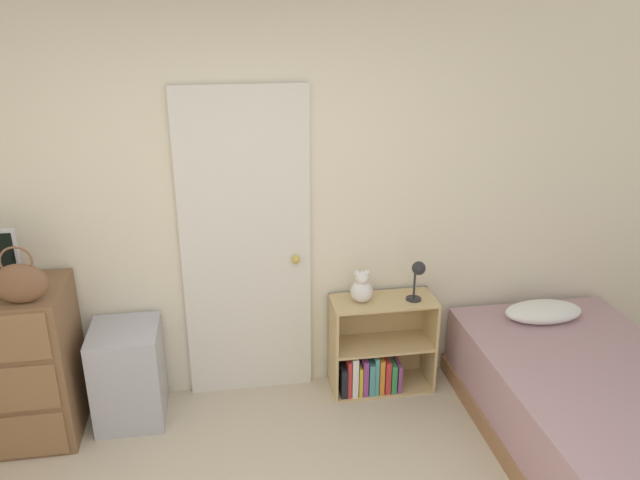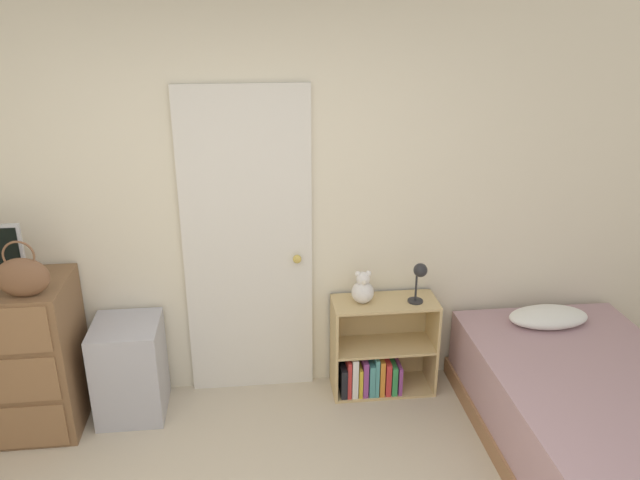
{
  "view_description": "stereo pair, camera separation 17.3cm",
  "coord_description": "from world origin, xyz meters",
  "px_view_note": "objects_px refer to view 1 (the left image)",
  "views": [
    {
      "loc": [
        -0.03,
        -1.58,
        2.51
      ],
      "look_at": [
        0.54,
        1.89,
        1.15
      ],
      "focal_mm": 35.0,
      "sensor_mm": 36.0,
      "label": 1
    },
    {
      "loc": [
        0.14,
        -1.6,
        2.51
      ],
      "look_at": [
        0.54,
        1.89,
        1.15
      ],
      "focal_mm": 35.0,
      "sensor_mm": 36.0,
      "label": 2
    }
  ],
  "objects_px": {
    "storage_bin": "(129,374)",
    "teddy_bear": "(362,288)",
    "handbag": "(20,283)",
    "desk_lamp": "(418,273)",
    "bookshelf": "(375,356)",
    "bed": "(594,411)"
  },
  "relations": [
    {
      "from": "desk_lamp",
      "to": "bed",
      "type": "distance_m",
      "value": 1.31
    },
    {
      "from": "teddy_bear",
      "to": "bed",
      "type": "xyz_separation_m",
      "value": [
        1.23,
        -0.81,
        -0.51
      ]
    },
    {
      "from": "handbag",
      "to": "desk_lamp",
      "type": "relative_size",
      "value": 1.2
    },
    {
      "from": "handbag",
      "to": "teddy_bear",
      "type": "height_order",
      "value": "handbag"
    },
    {
      "from": "handbag",
      "to": "storage_bin",
      "type": "height_order",
      "value": "handbag"
    },
    {
      "from": "storage_bin",
      "to": "bookshelf",
      "type": "xyz_separation_m",
      "value": [
        1.6,
        0.07,
        -0.07
      ]
    },
    {
      "from": "storage_bin",
      "to": "bookshelf",
      "type": "bearing_deg",
      "value": 2.34
    },
    {
      "from": "storage_bin",
      "to": "teddy_bear",
      "type": "relative_size",
      "value": 2.84
    },
    {
      "from": "storage_bin",
      "to": "bed",
      "type": "bearing_deg",
      "value": -15.3
    },
    {
      "from": "handbag",
      "to": "bookshelf",
      "type": "xyz_separation_m",
      "value": [
        2.06,
        0.3,
        -0.84
      ]
    },
    {
      "from": "bookshelf",
      "to": "desk_lamp",
      "type": "xyz_separation_m",
      "value": [
        0.26,
        -0.04,
        0.62
      ]
    },
    {
      "from": "storage_bin",
      "to": "bed",
      "type": "height_order",
      "value": "storage_bin"
    },
    {
      "from": "teddy_bear",
      "to": "desk_lamp",
      "type": "relative_size",
      "value": 0.81
    },
    {
      "from": "storage_bin",
      "to": "handbag",
      "type": "bearing_deg",
      "value": -152.54
    },
    {
      "from": "teddy_bear",
      "to": "desk_lamp",
      "type": "height_order",
      "value": "desk_lamp"
    },
    {
      "from": "handbag",
      "to": "desk_lamp",
      "type": "height_order",
      "value": "handbag"
    },
    {
      "from": "desk_lamp",
      "to": "bed",
      "type": "xyz_separation_m",
      "value": [
        0.87,
        -0.77,
        -0.61
      ]
    },
    {
      "from": "handbag",
      "to": "desk_lamp",
      "type": "xyz_separation_m",
      "value": [
        2.31,
        0.26,
        -0.23
      ]
    },
    {
      "from": "handbag",
      "to": "bookshelf",
      "type": "relative_size",
      "value": 0.48
    },
    {
      "from": "storage_bin",
      "to": "teddy_bear",
      "type": "distance_m",
      "value": 1.57
    },
    {
      "from": "handbag",
      "to": "bed",
      "type": "distance_m",
      "value": 3.33
    },
    {
      "from": "desk_lamp",
      "to": "bed",
      "type": "bearing_deg",
      "value": -41.71
    }
  ]
}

